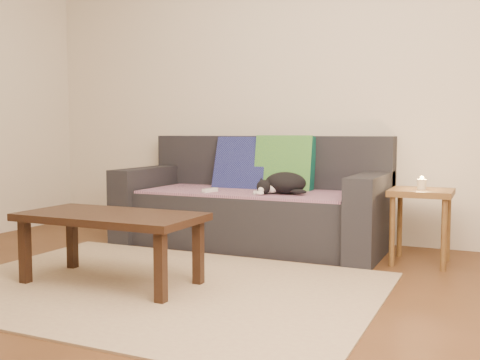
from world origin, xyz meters
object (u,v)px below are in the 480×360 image
(wii_remote_a, at_px, (210,190))
(wii_remote_b, at_px, (261,192))
(sofa, at_px, (254,206))
(side_table, at_px, (421,202))
(cat, at_px, (283,183))
(coffee_table, at_px, (111,222))

(wii_remote_a, relative_size, wii_remote_b, 1.00)
(sofa, distance_m, side_table, 1.32)
(wii_remote_b, relative_size, side_table, 0.29)
(wii_remote_b, bearing_deg, cat, -61.11)
(coffee_table, bearing_deg, wii_remote_b, 70.00)
(wii_remote_b, xyz_separation_m, coffee_table, (-0.44, -1.22, -0.08))
(sofa, xyz_separation_m, wii_remote_a, (-0.24, -0.30, 0.15))
(coffee_table, bearing_deg, cat, 64.83)
(wii_remote_b, distance_m, coffee_table, 1.30)
(sofa, height_order, wii_remote_a, sofa)
(sofa, bearing_deg, wii_remote_a, -128.60)
(wii_remote_a, xyz_separation_m, coffee_table, (-0.04, -1.18, -0.08))
(sofa, relative_size, wii_remote_a, 14.00)
(wii_remote_a, height_order, side_table, side_table)
(cat, height_order, wii_remote_b, cat)
(wii_remote_b, distance_m, side_table, 1.15)
(sofa, height_order, cat, sofa)
(cat, bearing_deg, wii_remote_a, -172.19)
(side_table, bearing_deg, coffee_table, -140.12)
(cat, distance_m, wii_remote_b, 0.18)
(side_table, relative_size, coffee_table, 0.48)
(wii_remote_a, relative_size, side_table, 0.29)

